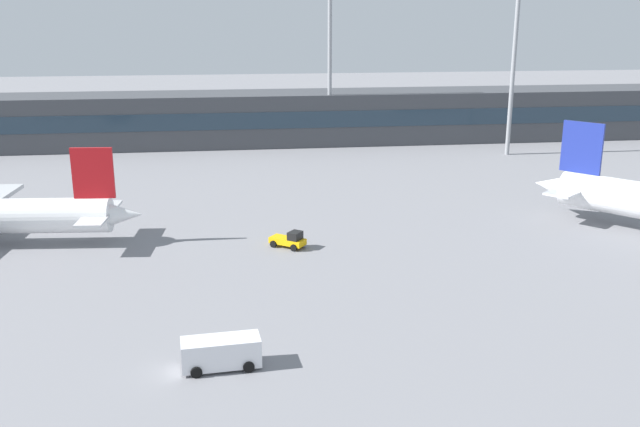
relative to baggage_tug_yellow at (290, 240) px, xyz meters
The scene contains 6 objects.
ground_plane 5.82m from the baggage_tug_yellow, 14.84° to the left, with size 400.00×400.00×0.00m, color gray.
terminal_building 58.54m from the baggage_tug_yellow, 84.53° to the left, with size 156.17×12.13×9.00m.
baggage_tug_yellow is the anchor object (origin of this frame).
service_van_white 24.91m from the baggage_tug_yellow, 105.61° to the right, with size 5.35×2.65×2.08m.
floodlight_tower_west 60.45m from the baggage_tug_yellow, 46.87° to the left, with size 3.20×0.80×28.87m.
floodlight_tower_east 56.60m from the baggage_tug_yellow, 77.50° to the left, with size 3.20×0.80×28.87m.
Camera 1 is at (-11.31, -28.05, 22.87)m, focal length 39.43 mm.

